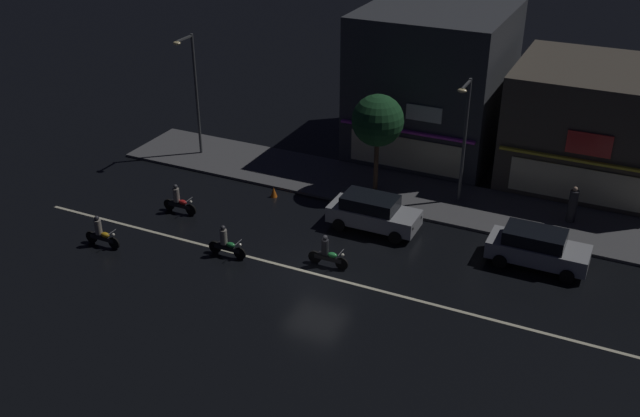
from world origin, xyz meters
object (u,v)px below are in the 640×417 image
object	(u,v)px
motorcycle_lead	(101,233)
streetlamp_west	(193,86)
pedestrian_on_sidewalk	(573,205)
motorcycle_opposite_lane	(327,253)
motorcycle_trailing_far	(178,201)
parked_car_trailing	(373,212)
parked_car_near_kerb	(537,247)
motorcycle_following	(226,243)
streetlamp_mid	(464,131)
traffic_cone	(274,192)

from	to	relation	value
motorcycle_lead	streetlamp_west	bearing A→B (deg)	-80.14
pedestrian_on_sidewalk	motorcycle_opposite_lane	distance (m)	12.44
streetlamp_west	motorcycle_trailing_far	size ratio (longest dim) A/B	3.68
pedestrian_on_sidewalk	parked_car_trailing	world-z (taller)	pedestrian_on_sidewalk
streetlamp_west	parked_car_near_kerb	distance (m)	20.66
motorcycle_following	motorcycle_trailing_far	xyz separation A→B (m)	(-4.34, 2.54, 0.00)
streetlamp_west	streetlamp_mid	distance (m)	15.35
parked_car_near_kerb	motorcycle_opposite_lane	bearing A→B (deg)	26.03
streetlamp_west	motorcycle_following	bearing A→B (deg)	-50.25
streetlamp_mid	motorcycle_opposite_lane	bearing A→B (deg)	-113.30
motorcycle_following	motorcycle_opposite_lane	distance (m)	4.59
motorcycle_lead	motorcycle_opposite_lane	size ratio (longest dim) A/B	1.00
streetlamp_mid	motorcycle_opposite_lane	xyz separation A→B (m)	(-3.53, -8.20, -3.35)
pedestrian_on_sidewalk	motorcycle_following	xyz separation A→B (m)	(-13.49, -9.69, -0.35)
parked_car_trailing	motorcycle_opposite_lane	bearing A→B (deg)	82.25
motorcycle_opposite_lane	traffic_cone	distance (m)	7.26
motorcycle_trailing_far	traffic_cone	distance (m)	4.95
motorcycle_following	traffic_cone	size ratio (longest dim) A/B	3.45
parked_car_trailing	motorcycle_opposite_lane	world-z (taller)	parked_car_trailing
parked_car_trailing	motorcycle_lead	world-z (taller)	parked_car_trailing
motorcycle_following	streetlamp_mid	bearing A→B (deg)	-128.03
parked_car_trailing	traffic_cone	bearing A→B (deg)	-8.82
parked_car_near_kerb	traffic_cone	size ratio (longest dim) A/B	7.82
streetlamp_mid	pedestrian_on_sidewalk	size ratio (longest dim) A/B	3.48
streetlamp_mid	motorcycle_opposite_lane	distance (m)	9.54
motorcycle_following	motorcycle_trailing_far	world-z (taller)	same
motorcycle_following	traffic_cone	xyz separation A→B (m)	(-0.89, 6.07, -0.36)
streetlamp_mid	traffic_cone	size ratio (longest dim) A/B	11.70
streetlamp_west	pedestrian_on_sidewalk	bearing A→B (deg)	2.28
pedestrian_on_sidewalk	motorcycle_lead	size ratio (longest dim) A/B	0.97
motorcycle_lead	motorcycle_trailing_far	size ratio (longest dim) A/B	1.00
motorcycle_lead	motorcycle_following	bearing A→B (deg)	-162.83
parked_car_near_kerb	motorcycle_trailing_far	xyz separation A→B (m)	(-17.01, -2.63, -0.24)
motorcycle_following	parked_car_trailing	bearing A→B (deg)	-131.62
parked_car_near_kerb	streetlamp_west	bearing A→B (deg)	-10.42
traffic_cone	pedestrian_on_sidewalk	bearing A→B (deg)	14.13
motorcycle_lead	traffic_cone	bearing A→B (deg)	-120.96
streetlamp_west	parked_car_near_kerb	size ratio (longest dim) A/B	1.63
streetlamp_west	parked_car_trailing	world-z (taller)	streetlamp_west
streetlamp_west	motorcycle_opposite_lane	bearing A→B (deg)	-33.11
parked_car_trailing	motorcycle_lead	bearing A→B (deg)	32.73
parked_car_near_kerb	parked_car_trailing	distance (m)	7.68
motorcycle_trailing_far	traffic_cone	bearing A→B (deg)	44.84
parked_car_trailing	pedestrian_on_sidewalk	bearing A→B (deg)	-151.93
pedestrian_on_sidewalk	parked_car_near_kerb	world-z (taller)	pedestrian_on_sidewalk
streetlamp_mid	motorcycle_lead	bearing A→B (deg)	-141.00
streetlamp_west	motorcycle_lead	world-z (taller)	streetlamp_west
parked_car_near_kerb	streetlamp_mid	bearing A→B (deg)	-41.70
pedestrian_on_sidewalk	streetlamp_mid	bearing A→B (deg)	-146.94
streetlamp_west	traffic_cone	size ratio (longest dim) A/B	12.73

